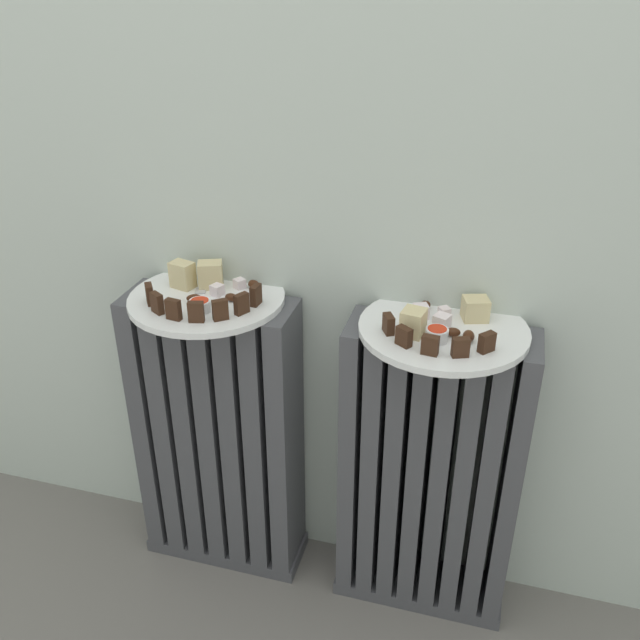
{
  "coord_description": "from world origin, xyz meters",
  "views": [
    {
      "loc": [
        0.3,
        -0.77,
        1.22
      ],
      "look_at": [
        0.0,
        0.28,
        0.63
      ],
      "focal_mm": 38.27,
      "sensor_mm": 36.0,
      "label": 1
    }
  ],
  "objects_px": {
    "radiator_right": "(429,477)",
    "fork": "(198,297)",
    "radiator_left": "(219,438)",
    "plate_left": "(207,298)",
    "jam_bowl_right": "(437,334)",
    "plate_right": "(443,329)",
    "jam_bowl_left": "(200,305)"
  },
  "relations": [
    {
      "from": "radiator_left",
      "to": "plate_left",
      "type": "relative_size",
      "value": 2.17
    },
    {
      "from": "jam_bowl_left",
      "to": "fork",
      "type": "bearing_deg",
      "value": 118.56
    },
    {
      "from": "radiator_left",
      "to": "plate_right",
      "type": "distance_m",
      "value": 0.55
    },
    {
      "from": "radiator_left",
      "to": "fork",
      "type": "distance_m",
      "value": 0.34
    },
    {
      "from": "plate_right",
      "to": "fork",
      "type": "xyz_separation_m",
      "value": [
        -0.45,
        -0.01,
        0.01
      ]
    },
    {
      "from": "jam_bowl_left",
      "to": "fork",
      "type": "distance_m",
      "value": 0.05
    },
    {
      "from": "plate_right",
      "to": "jam_bowl_left",
      "type": "xyz_separation_m",
      "value": [
        -0.43,
        -0.06,
        0.02
      ]
    },
    {
      "from": "jam_bowl_right",
      "to": "radiator_left",
      "type": "bearing_deg",
      "value": 173.09
    },
    {
      "from": "radiator_left",
      "to": "fork",
      "type": "relative_size",
      "value": 6.86
    },
    {
      "from": "plate_right",
      "to": "fork",
      "type": "distance_m",
      "value": 0.45
    },
    {
      "from": "plate_left",
      "to": "jam_bowl_right",
      "type": "relative_size",
      "value": 7.67
    },
    {
      "from": "plate_left",
      "to": "jam_bowl_left",
      "type": "relative_size",
      "value": 7.5
    },
    {
      "from": "radiator_right",
      "to": "fork",
      "type": "relative_size",
      "value": 6.86
    },
    {
      "from": "plate_left",
      "to": "radiator_left",
      "type": "bearing_deg",
      "value": 0.0
    },
    {
      "from": "radiator_right",
      "to": "jam_bowl_left",
      "type": "distance_m",
      "value": 0.56
    },
    {
      "from": "fork",
      "to": "radiator_right",
      "type": "bearing_deg",
      "value": 1.71
    },
    {
      "from": "radiator_left",
      "to": "plate_left",
      "type": "xyz_separation_m",
      "value": [
        -0.0,
        0.0,
        0.33
      ]
    },
    {
      "from": "radiator_right",
      "to": "plate_left",
      "type": "xyz_separation_m",
      "value": [
        -0.44,
        0.0,
        0.33
      ]
    },
    {
      "from": "plate_right",
      "to": "jam_bowl_left",
      "type": "relative_size",
      "value": 7.5
    },
    {
      "from": "radiator_left",
      "to": "jam_bowl_left",
      "type": "xyz_separation_m",
      "value": [
        0.02,
        -0.06,
        0.35
      ]
    },
    {
      "from": "radiator_right",
      "to": "fork",
      "type": "distance_m",
      "value": 0.57
    },
    {
      "from": "radiator_left",
      "to": "radiator_right",
      "type": "relative_size",
      "value": 1.0
    },
    {
      "from": "radiator_right",
      "to": "jam_bowl_left",
      "type": "bearing_deg",
      "value": -171.97
    },
    {
      "from": "plate_left",
      "to": "fork",
      "type": "xyz_separation_m",
      "value": [
        -0.01,
        -0.01,
        0.01
      ]
    },
    {
      "from": "radiator_right",
      "to": "jam_bowl_left",
      "type": "height_order",
      "value": "jam_bowl_left"
    },
    {
      "from": "plate_left",
      "to": "jam_bowl_right",
      "type": "distance_m",
      "value": 0.44
    },
    {
      "from": "jam_bowl_left",
      "to": "plate_right",
      "type": "bearing_deg",
      "value": 8.03
    },
    {
      "from": "jam_bowl_right",
      "to": "plate_left",
      "type": "bearing_deg",
      "value": 173.09
    },
    {
      "from": "plate_right",
      "to": "jam_bowl_right",
      "type": "xyz_separation_m",
      "value": [
        -0.01,
        -0.05,
        0.02
      ]
    },
    {
      "from": "jam_bowl_left",
      "to": "radiator_right",
      "type": "bearing_deg",
      "value": 8.03
    },
    {
      "from": "radiator_left",
      "to": "plate_left",
      "type": "height_order",
      "value": "plate_left"
    },
    {
      "from": "jam_bowl_left",
      "to": "jam_bowl_right",
      "type": "bearing_deg",
      "value": 1.0
    }
  ]
}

